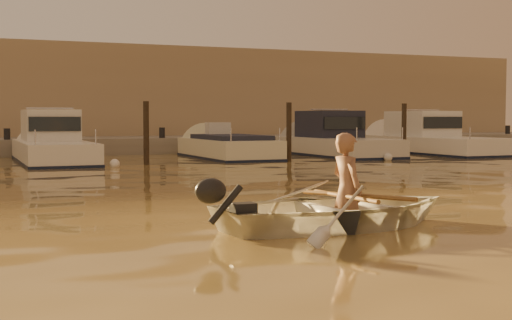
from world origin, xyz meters
name	(u,v)px	position (x,y,z in m)	size (l,w,h in m)	color
ground_plane	(401,224)	(0.00, 0.00, 0.00)	(160.00, 160.00, 0.00)	olive
dinghy	(341,209)	(-0.89, 0.14, 0.25)	(2.52, 3.53, 0.73)	silver
person	(347,191)	(-0.79, 0.15, 0.49)	(0.58, 0.38, 1.59)	#8D5E46
outboard_motor	(242,213)	(-2.39, 0.04, 0.28)	(0.90, 0.40, 0.70)	black
oar_port	(356,195)	(-0.64, 0.16, 0.42)	(0.06, 0.06, 2.10)	olive
oar_starboard	(344,196)	(-0.84, 0.15, 0.42)	(0.06, 0.06, 2.10)	brown
moored_boat_2	(53,144)	(-2.80, 16.00, 0.62)	(2.15, 7.26, 1.75)	white
moored_boat_3	(228,152)	(3.38, 16.00, 0.22)	(2.19, 6.26, 0.95)	beige
moored_boat_4	(337,140)	(7.91, 16.00, 0.62)	(2.34, 7.18, 1.75)	beige
moored_boat_5	(432,138)	(12.41, 16.00, 0.62)	(2.46, 8.17, 1.75)	white
piling_2	(146,136)	(-0.20, 13.80, 0.90)	(0.18, 0.18, 2.20)	#2D2319
piling_3	(289,135)	(4.80, 13.80, 0.90)	(0.18, 0.18, 2.20)	#2D2319
piling_4	(404,133)	(9.50, 13.80, 0.90)	(0.18, 0.18, 2.20)	#2D2319
fender_c	(115,164)	(-1.39, 12.91, 0.10)	(0.30, 0.30, 0.30)	white
fender_d	(238,159)	(2.95, 13.82, 0.10)	(0.30, 0.30, 0.30)	#C64A17
fender_e	(388,157)	(8.09, 12.68, 0.10)	(0.30, 0.30, 0.30)	silver
quay	(106,149)	(0.00, 21.50, 0.15)	(52.00, 4.00, 1.00)	gray
waterfront_building	(84,99)	(0.00, 27.00, 2.40)	(46.00, 7.00, 4.80)	#9E8466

